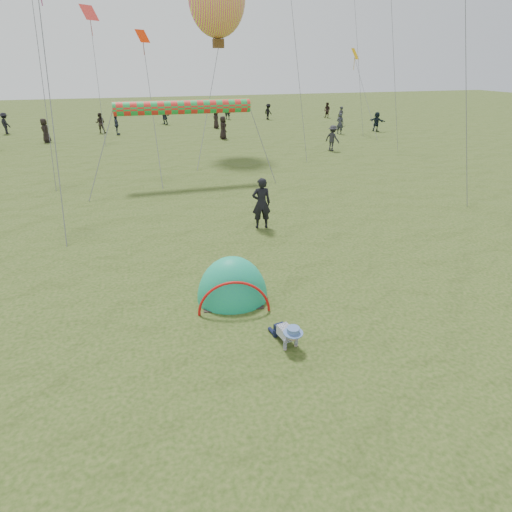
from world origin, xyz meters
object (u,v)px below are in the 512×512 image
object	(u,v)px
balloon_kite	(217,3)
standing_adult	(261,203)
popup_tent	(233,298)
crawling_toddler	(288,333)

from	to	relation	value
balloon_kite	standing_adult	bearing A→B (deg)	-95.87
popup_tent	balloon_kite	bearing A→B (deg)	88.36
popup_tent	standing_adult	xyz separation A→B (m)	(2.17, 4.59, 0.95)
crawling_toddler	standing_adult	world-z (taller)	standing_adult
crawling_toddler	balloon_kite	xyz separation A→B (m)	(2.91, 21.12, 8.50)
standing_adult	balloon_kite	size ratio (longest dim) A/B	0.40
crawling_toddler	popup_tent	size ratio (longest dim) A/B	0.32
popup_tent	standing_adult	distance (m)	5.16
popup_tent	balloon_kite	distance (m)	21.20
crawling_toddler	balloon_kite	distance (m)	22.96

